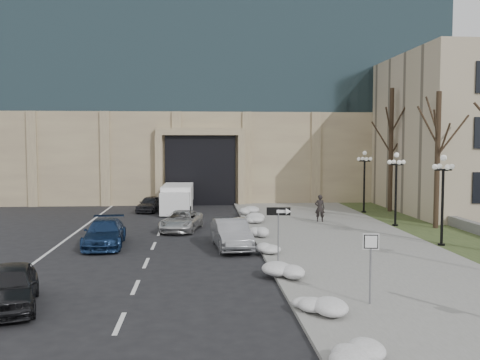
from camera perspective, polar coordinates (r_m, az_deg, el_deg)
The scene contains 27 objects.
ground at distance 15.36m, azimuth 11.94°, elevation -16.59°, with size 160.00×160.00×0.00m, color black.
sidewalk at distance 29.30m, azimuth 10.82°, elevation -6.52°, with size 9.00×40.00×0.12m, color gray.
curb at distance 28.46m, azimuth 1.98°, elevation -6.74°, with size 0.30×40.00×0.14m, color gray.
grass_strip at distance 31.62m, azimuth 22.33°, elevation -5.99°, with size 4.00×40.00×0.10m, color #344321.
stone_wall at distance 34.24m, azimuth 23.84°, elevation -4.78°, with size 0.50×30.00×0.70m, color slate.
office_tower at distance 58.88m, azimuth -2.33°, elevation 16.89°, with size 40.00×24.70×36.00m.
car_a at distance 19.16m, azimuth -23.36°, elevation -10.41°, with size 1.70×4.22×1.44m, color black.
car_b at distance 27.24m, azimuth -0.93°, elevation -5.77°, with size 1.59×4.56×1.50m, color #929499.
car_c at distance 28.65m, azimuth -14.24°, elevation -5.51°, with size 1.96×4.82×1.40m, color navy.
car_d at distance 32.86m, azimuth -6.27°, elevation -4.36°, with size 2.02×4.37×1.21m, color silver.
car_e at distance 42.09m, azimuth -9.53°, elevation -2.53°, with size 1.46×3.63×1.24m, color #2B2B30.
pedestrian at distance 35.98m, azimuth 8.51°, elevation -2.98°, with size 0.66×0.43×1.80m, color black.
box_truck at distance 41.77m, azimuth -6.70°, elevation -2.03°, with size 2.43×6.52×2.05m.
one_way_sign at distance 21.97m, azimuth 4.56°, elevation -4.17°, with size 1.02×0.29×2.74m.
keep_sign at distance 17.99m, azimuth 13.77°, elevation -7.60°, with size 0.52×0.12×2.44m.
snow_clump_a at distance 13.75m, azimuth 11.97°, elevation -17.77°, with size 1.10×1.60×0.36m, color silver.
snow_clump_b at distance 17.22m, azimuth 8.53°, elevation -13.20°, with size 1.10×1.60×0.36m, color silver.
snow_clump_c at distance 21.35m, azimuth 4.48°, elevation -9.77°, with size 1.10×1.60×0.36m, color silver.
snow_clump_d at distance 25.56m, azimuth 3.54°, elevation -7.46°, with size 1.10×1.60×0.36m, color silver.
snow_clump_e at distance 30.36m, azimuth 2.04°, elevation -5.62°, with size 1.10×1.60×0.36m, color silver.
snow_clump_f at distance 35.26m, azimuth 1.11°, elevation -4.27°, with size 1.10×1.60×0.36m, color silver.
snow_clump_g at distance 39.42m, azimuth 0.81°, elevation -3.38°, with size 1.10×1.60×0.36m, color silver.
lamppost_b at distance 29.16m, azimuth 20.82°, elevation -0.78°, with size 1.18×1.18×4.76m.
lamppost_c at distance 35.13m, azimuth 16.31°, elevation 0.09°, with size 1.18×1.18×4.76m.
lamppost_d at distance 41.26m, azimuth 13.13°, elevation 0.71°, with size 1.18×1.18×4.76m.
tree_mid at distance 34.98m, azimuth 20.35°, elevation 3.97°, with size 3.20×3.20×8.50m.
tree_far at distance 42.39m, azimuth 15.84°, elevation 4.91°, with size 3.20×3.20×9.50m.
Camera 1 is at (-4.11, -13.78, 5.39)m, focal length 40.00 mm.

